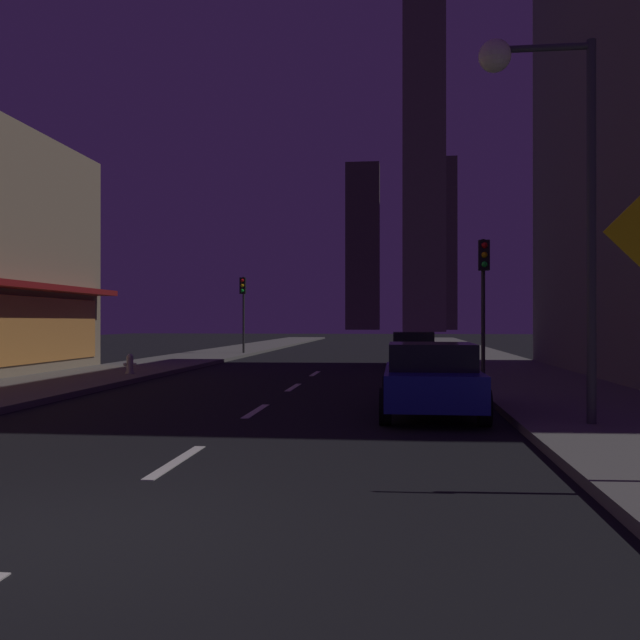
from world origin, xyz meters
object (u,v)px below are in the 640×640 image
Objects in this scene: car_parked_near at (431,378)px; traffic_light_near_right at (484,277)px; car_parked_far at (413,349)px; fire_hydrant_far_left at (130,364)px; traffic_light_far_left at (243,298)px; street_lamp_right at (541,135)px.

car_parked_near is 1.01× the size of traffic_light_near_right.
fire_hydrant_far_left is (-9.50, -6.91, -0.29)m from car_parked_far.
street_lamp_right is at bearing -66.53° from traffic_light_far_left.
street_lamp_right is (10.88, -25.05, 1.87)m from traffic_light_far_left.
fire_hydrant_far_left is 0.10× the size of street_lamp_right.
car_parked_far is 12.50m from traffic_light_far_left.
car_parked_near and car_parked_far have the same top height.
car_parked_far is 6.48× the size of fire_hydrant_far_left.
car_parked_near reaches higher than fire_hydrant_far_left.
street_lamp_right reaches higher than traffic_light_near_right.
traffic_light_far_left is (0.40, 15.12, 2.74)m from fire_hydrant_far_left.
traffic_light_near_right is at bearing -76.66° from car_parked_far.
traffic_light_near_right is 19.60m from traffic_light_far_left.
traffic_light_near_right reaches higher than car_parked_near.
fire_hydrant_far_left is (-9.50, 8.13, -0.29)m from car_parked_near.
car_parked_far is (0.00, 15.04, 0.00)m from car_parked_near.
traffic_light_near_right is at bearing 74.87° from car_parked_near.
car_parked_far is at bearing 90.00° from car_parked_near.
street_lamp_right is at bearing -45.33° from car_parked_near.
traffic_light_near_right is (1.90, -8.01, 2.45)m from car_parked_far.
traffic_light_far_left is at bearing 124.13° from traffic_light_near_right.
street_lamp_right is at bearing -83.97° from car_parked_far.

